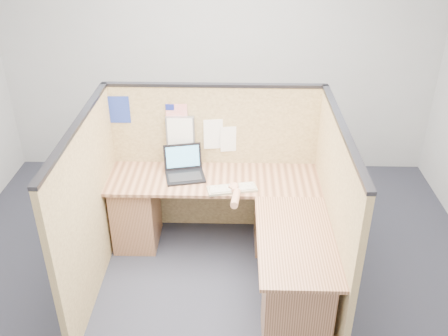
{
  "coord_description": "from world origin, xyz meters",
  "views": [
    {
      "loc": [
        0.2,
        -3.27,
        3.08
      ],
      "look_at": [
        0.1,
        0.5,
        0.94
      ],
      "focal_mm": 40.0,
      "sensor_mm": 36.0,
      "label": 1
    }
  ],
  "objects_px": {
    "laptop": "(186,168)",
    "keyboard": "(232,189)",
    "l_desk": "(233,234)",
    "mouse": "(234,188)"
  },
  "relations": [
    {
      "from": "keyboard",
      "to": "laptop",
      "type": "bearing_deg",
      "value": 136.26
    },
    {
      "from": "laptop",
      "to": "keyboard",
      "type": "relative_size",
      "value": 0.89
    },
    {
      "from": "l_desk",
      "to": "laptop",
      "type": "height_order",
      "value": "laptop"
    },
    {
      "from": "laptop",
      "to": "l_desk",
      "type": "bearing_deg",
      "value": -58.44
    },
    {
      "from": "l_desk",
      "to": "mouse",
      "type": "xyz_separation_m",
      "value": [
        0.01,
        0.19,
        0.36
      ]
    },
    {
      "from": "l_desk",
      "to": "keyboard",
      "type": "distance_m",
      "value": 0.4
    },
    {
      "from": "mouse",
      "to": "keyboard",
      "type": "bearing_deg",
      "value": 180.0
    },
    {
      "from": "laptop",
      "to": "keyboard",
      "type": "xyz_separation_m",
      "value": [
        0.44,
        -0.27,
        -0.05
      ]
    },
    {
      "from": "l_desk",
      "to": "keyboard",
      "type": "xyz_separation_m",
      "value": [
        -0.01,
        0.19,
        0.35
      ]
    },
    {
      "from": "laptop",
      "to": "mouse",
      "type": "relative_size",
      "value": 4.12
    }
  ]
}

